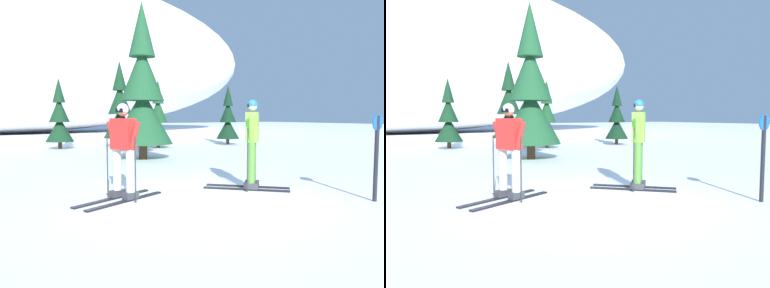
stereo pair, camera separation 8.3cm
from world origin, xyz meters
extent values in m
plane|color=white|center=(0.00, 0.00, 0.00)|extent=(120.00, 120.00, 0.00)
cube|color=black|center=(-1.29, 0.83, 0.01)|extent=(1.64, 0.74, 0.03)
cube|color=black|center=(-1.41, 1.14, 0.01)|extent=(1.64, 0.74, 0.03)
cube|color=#38383D|center=(-1.20, 0.87, 0.09)|extent=(0.31, 0.23, 0.12)
cube|color=#38383D|center=(-1.32, 1.18, 0.09)|extent=(0.31, 0.23, 0.12)
cylinder|color=silver|center=(-1.20, 0.87, 0.52)|extent=(0.15, 0.15, 0.74)
cylinder|color=silver|center=(-1.32, 1.18, 0.52)|extent=(0.15, 0.15, 0.74)
cube|color=red|center=(-1.26, 1.03, 1.16)|extent=(0.38, 0.48, 0.55)
cylinder|color=red|center=(-1.16, 0.78, 1.10)|extent=(0.20, 0.29, 0.58)
cylinder|color=red|center=(-1.36, 1.27, 1.10)|extent=(0.20, 0.29, 0.58)
sphere|color=#A37556|center=(-1.26, 1.03, 1.56)|extent=(0.19, 0.19, 0.19)
sphere|color=white|center=(-1.26, 1.03, 1.59)|extent=(0.21, 0.21, 0.21)
cube|color=black|center=(-1.34, 1.00, 1.57)|extent=(0.09, 0.15, 0.07)
cylinder|color=#2D2D33|center=(-1.19, 0.68, 0.57)|extent=(0.02, 0.02, 1.13)
cylinder|color=#2D2D33|center=(-1.19, 0.68, 0.06)|extent=(0.07, 0.07, 0.01)
cylinder|color=#2D2D33|center=(-1.45, 1.33, 0.57)|extent=(0.02, 0.02, 1.13)
cylinder|color=#2D2D33|center=(-1.45, 1.33, 0.06)|extent=(0.07, 0.07, 0.01)
cube|color=black|center=(1.09, 0.47, 0.01)|extent=(1.26, 1.30, 0.03)
cube|color=black|center=(1.32, 0.68, 0.01)|extent=(1.26, 1.30, 0.03)
cube|color=#38383D|center=(1.16, 0.39, 0.09)|extent=(0.30, 0.30, 0.12)
cube|color=#38383D|center=(1.39, 0.61, 0.09)|extent=(0.30, 0.30, 0.12)
cylinder|color=#4C8433|center=(1.16, 0.39, 0.55)|extent=(0.15, 0.15, 0.80)
cylinder|color=#4C8433|center=(1.39, 0.61, 0.55)|extent=(0.15, 0.15, 0.80)
cube|color=#75C638|center=(1.28, 0.50, 1.25)|extent=(0.45, 0.45, 0.59)
cylinder|color=#75C638|center=(1.10, 0.33, 1.20)|extent=(0.27, 0.26, 0.58)
cylinder|color=#75C638|center=(1.45, 0.67, 1.20)|extent=(0.27, 0.26, 0.58)
sphere|color=beige|center=(1.28, 0.50, 1.67)|extent=(0.19, 0.19, 0.19)
sphere|color=#2366B2|center=(1.28, 0.50, 1.70)|extent=(0.21, 0.21, 0.21)
cube|color=black|center=(1.22, 0.56, 1.68)|extent=(0.13, 0.13, 0.07)
cylinder|color=#2D2D33|center=(0.99, 0.31, 0.62)|extent=(0.02, 0.02, 1.24)
cylinder|color=#2D2D33|center=(0.99, 0.31, 0.06)|extent=(0.07, 0.07, 0.01)
cylinder|color=#2D2D33|center=(1.48, 0.78, 0.62)|extent=(0.02, 0.02, 1.24)
cylinder|color=#2D2D33|center=(1.48, 0.78, 0.06)|extent=(0.07, 0.07, 0.01)
cylinder|color=#47301E|center=(0.09, 11.94, 0.21)|extent=(0.17, 0.17, 0.43)
cone|color=#14381E|center=(0.09, 11.94, 0.87)|extent=(1.22, 1.22, 1.10)
cone|color=#14381E|center=(0.09, 11.94, 1.74)|extent=(0.88, 0.88, 1.10)
cone|color=#14381E|center=(0.09, 11.94, 2.62)|extent=(0.54, 0.54, 1.10)
cylinder|color=#47301E|center=(1.55, 6.29, 0.36)|extent=(0.28, 0.28, 0.71)
cone|color=#1E512D|center=(1.55, 6.29, 1.44)|extent=(2.04, 2.04, 1.82)
cone|color=#1E512D|center=(1.55, 6.29, 2.90)|extent=(1.47, 1.47, 1.82)
cone|color=#1E512D|center=(1.55, 6.29, 4.36)|extent=(0.90, 0.90, 1.82)
cylinder|color=#47301E|center=(2.87, 11.72, 0.28)|extent=(0.22, 0.22, 0.56)
cone|color=#14381E|center=(2.87, 11.72, 1.13)|extent=(1.59, 1.59, 1.42)
cone|color=#14381E|center=(2.87, 11.72, 2.26)|extent=(1.14, 1.14, 1.42)
cone|color=#14381E|center=(2.87, 11.72, 3.40)|extent=(0.70, 0.70, 1.42)
cylinder|color=#47301E|center=(4.01, 9.94, 0.21)|extent=(0.17, 0.17, 0.42)
cone|color=#194723|center=(4.01, 9.94, 0.85)|extent=(1.20, 1.20, 1.08)
cone|color=#194723|center=(4.01, 9.94, 1.71)|extent=(0.87, 0.87, 1.08)
cone|color=#194723|center=(4.01, 9.94, 2.58)|extent=(0.53, 0.53, 1.08)
cylinder|color=#47301E|center=(7.95, 9.78, 0.21)|extent=(0.16, 0.16, 0.41)
cone|color=black|center=(7.95, 9.78, 0.83)|extent=(1.17, 1.17, 1.05)
cone|color=black|center=(7.95, 9.78, 1.67)|extent=(0.84, 0.84, 1.05)
cone|color=black|center=(7.95, 9.78, 2.51)|extent=(0.52, 0.52, 1.05)
cylinder|color=black|center=(2.36, -1.45, 0.74)|extent=(0.07, 0.07, 1.49)
cylinder|color=blue|center=(2.36, -1.45, 1.37)|extent=(0.28, 0.02, 0.28)
camera|label=1|loc=(-3.66, -4.99, 1.48)|focal=34.02mm
camera|label=2|loc=(-3.59, -5.03, 1.48)|focal=34.02mm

